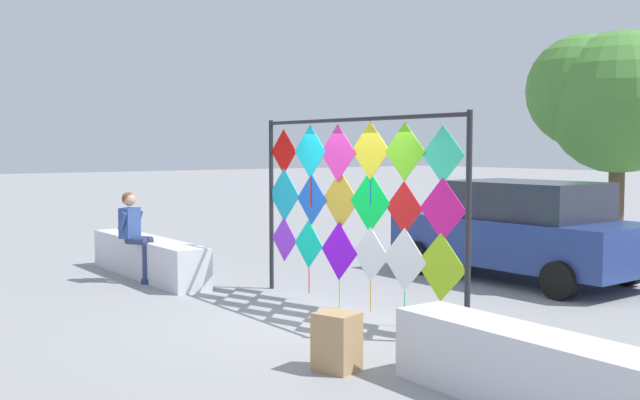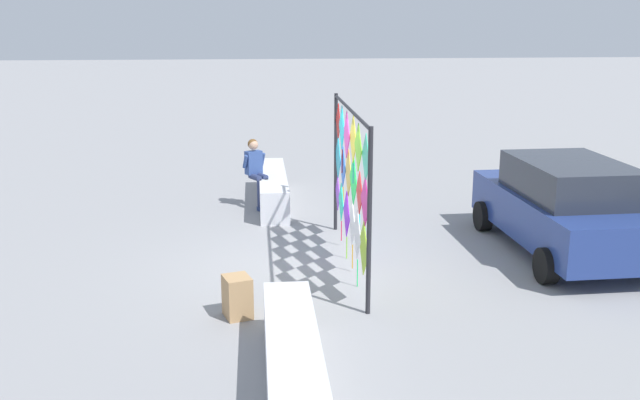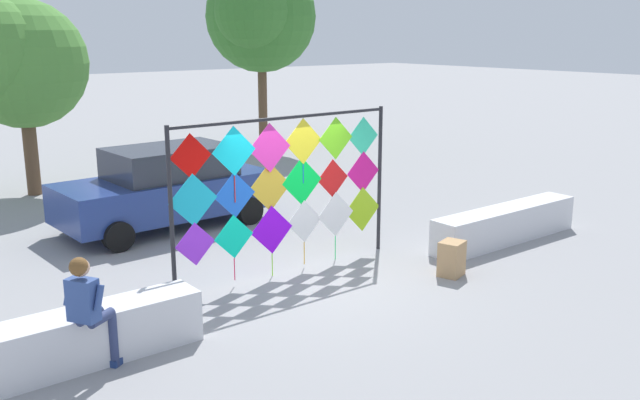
% 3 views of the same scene
% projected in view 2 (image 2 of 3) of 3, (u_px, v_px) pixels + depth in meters
% --- Properties ---
extents(ground, '(120.00, 120.00, 0.00)m').
position_uv_depth(ground, '(306.00, 267.00, 12.59)').
color(ground, gray).
extents(plaza_ledge_left, '(3.75, 0.61, 0.69)m').
position_uv_depth(plaza_ledge_left, '(273.00, 189.00, 16.73)').
color(plaza_ledge_left, silver).
rests_on(plaza_ledge_left, ground).
extents(plaza_ledge_right, '(3.75, 0.61, 0.69)m').
position_uv_depth(plaza_ledge_right, '(294.00, 370.00, 8.21)').
color(plaza_ledge_right, silver).
rests_on(plaza_ledge_right, ground).
extents(kite_display_rack, '(4.36, 0.07, 2.76)m').
position_uv_depth(kite_display_rack, '(350.00, 173.00, 12.30)').
color(kite_display_rack, '#232328').
rests_on(kite_display_rack, ground).
extents(seated_vendor, '(0.74, 0.66, 1.54)m').
position_uv_depth(seated_vendor, '(256.00, 168.00, 16.22)').
color(seated_vendor, navy).
rests_on(seated_vendor, ground).
extents(parked_car, '(4.49, 2.26, 1.72)m').
position_uv_depth(parked_car, '(565.00, 206.00, 13.14)').
color(parked_car, navy).
rests_on(parked_car, ground).
extents(cardboard_box_large, '(0.51, 0.47, 0.61)m').
position_uv_depth(cardboard_box_large, '(237.00, 297.00, 10.45)').
color(cardboard_box_large, tan).
rests_on(cardboard_box_large, ground).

